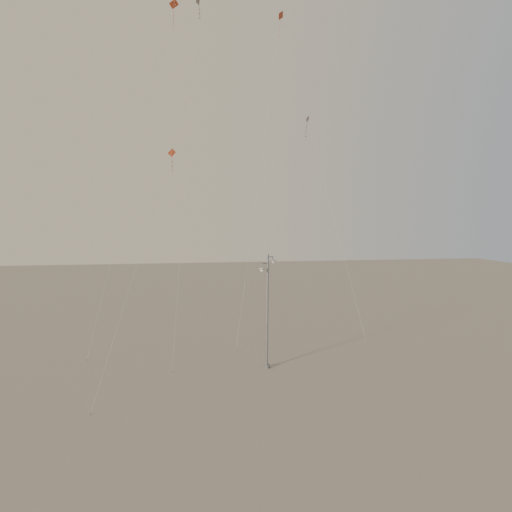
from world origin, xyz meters
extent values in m
plane|color=gray|center=(0.00, 0.00, 0.00)|extent=(160.00, 160.00, 0.00)
cylinder|color=gray|center=(1.84, 2.34, 0.15)|extent=(0.44, 0.44, 0.30)
cylinder|color=gray|center=(1.84, 2.34, 4.36)|extent=(0.24, 0.18, 8.72)
cylinder|color=gray|center=(1.89, 2.34, 8.77)|extent=(0.14, 0.14, 0.18)
cylinder|color=gray|center=(2.11, 2.48, 8.62)|extent=(0.46, 0.32, 0.07)
cylinder|color=gray|center=(2.32, 2.61, 8.47)|extent=(0.06, 0.06, 0.30)
ellipsoid|color=#B6B6B1|center=(2.32, 2.61, 8.32)|extent=(0.52, 0.52, 0.18)
cylinder|color=gray|center=(1.63, 2.20, 8.17)|extent=(0.56, 0.34, 0.07)
cylinder|color=gray|center=(1.37, 2.06, 7.97)|extent=(0.06, 0.06, 0.40)
ellipsoid|color=#B6B6B1|center=(1.37, 2.06, 7.77)|extent=(0.52, 0.52, 0.18)
cube|color=maroon|center=(-5.35, 17.22, 33.76)|extent=(0.99, 0.34, 0.91)
cylinder|color=maroon|center=(-5.44, 17.34, 32.32)|extent=(0.21, 0.26, 2.00)
cylinder|color=beige|center=(-8.87, 11.70, 16.90)|extent=(7.05, 11.06, 33.71)
cylinder|color=gray|center=(-12.39, 6.18, 0.05)|extent=(0.06, 0.06, 0.10)
cube|color=black|center=(-3.05, 6.38, 28.75)|extent=(0.31, 0.68, 0.69)
cylinder|color=black|center=(-2.95, 6.48, 27.91)|extent=(0.14, 0.14, 1.06)
cylinder|color=beige|center=(-4.23, 4.47, 14.40)|extent=(2.36, 3.83, 28.71)
cylinder|color=gray|center=(-5.40, 2.56, 0.05)|extent=(0.06, 0.06, 0.10)
cube|color=#A6361B|center=(6.61, 19.97, 34.85)|extent=(0.70, 0.94, 1.07)
cylinder|color=#A6361B|center=(6.46, 20.01, 33.39)|extent=(0.29, 0.09, 1.92)
cylinder|color=beige|center=(3.22, 13.28, 17.45)|extent=(6.78, 13.39, 34.81)
cylinder|color=gray|center=(-0.16, 6.60, 0.05)|extent=(0.06, 0.06, 0.10)
cube|color=maroon|center=(-5.28, 5.78, 16.73)|extent=(0.66, 0.25, 0.66)
cylinder|color=maroon|center=(-5.28, 5.93, 15.86)|extent=(0.03, 0.19, 1.15)
cylinder|color=beige|center=(-7.53, 1.17, 8.39)|extent=(4.53, 9.25, 16.69)
cylinder|color=gray|center=(-9.79, -3.45, 0.05)|extent=(0.06, 0.06, 0.10)
cube|color=black|center=(7.31, 10.92, 21.05)|extent=(0.22, 0.76, 0.72)
cylinder|color=black|center=(7.18, 10.86, 20.03)|extent=(0.21, 0.11, 1.40)
cylinder|color=beige|center=(9.67, 8.86, 10.55)|extent=(4.72, 4.14, 21.01)
cylinder|color=gray|center=(12.02, 6.79, 0.05)|extent=(0.06, 0.06, 0.10)
camera|label=1|loc=(-3.63, -27.15, 11.41)|focal=28.00mm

